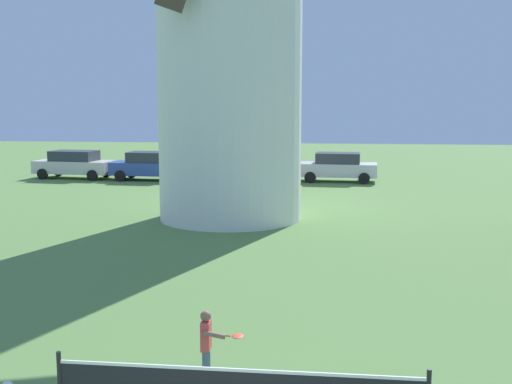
% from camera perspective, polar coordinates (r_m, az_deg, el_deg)
% --- Properties ---
extents(windmill, '(8.55, 5.94, 15.54)m').
position_cam_1_polar(windmill, '(23.00, -2.47, 16.92)').
color(windmill, white).
rests_on(windmill, ground_plane).
extents(player_far, '(0.69, 0.45, 1.13)m').
position_cam_1_polar(player_far, '(9.82, -4.44, -13.48)').
color(player_far, slate).
rests_on(player_far, ground_plane).
extents(parked_car_cream, '(4.58, 2.23, 1.56)m').
position_cam_1_polar(parked_car_cream, '(36.63, -16.27, 2.48)').
color(parked_car_cream, silver).
rests_on(parked_car_cream, ground_plane).
extents(parked_car_blue, '(4.46, 2.08, 1.56)m').
position_cam_1_polar(parked_car_blue, '(34.81, -9.55, 2.41)').
color(parked_car_blue, '#334C99').
rests_on(parked_car_blue, ground_plane).
extents(parked_car_red, '(4.21, 2.03, 1.56)m').
position_cam_1_polar(parked_car_red, '(33.67, -0.67, 2.33)').
color(parked_car_red, red).
rests_on(parked_car_red, ground_plane).
extents(parked_car_silver, '(4.27, 2.09, 1.56)m').
position_cam_1_polar(parked_car_silver, '(33.99, 7.49, 2.31)').
color(parked_car_silver, silver).
rests_on(parked_car_silver, ground_plane).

